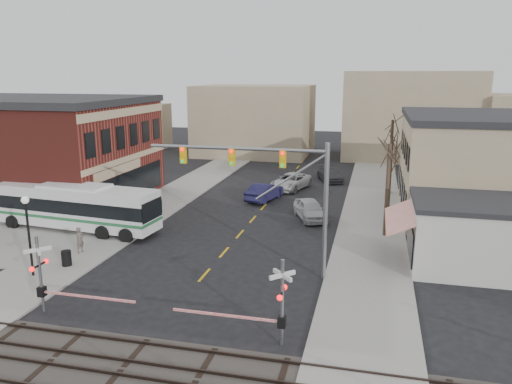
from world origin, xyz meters
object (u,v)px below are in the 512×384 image
transit_bus (76,206)px  car_b (264,192)px  rr_crossing_west (48,276)px  pedestrian_near (80,240)px  pedestrian_far (91,219)px  car_d (330,174)px  street_lamp (27,220)px  car_c (291,182)px  rr_crossing_east (272,303)px  car_a (310,209)px  trash_bin (66,258)px  traffic_signal_mast (276,180)px

transit_bus → car_b: bearing=46.0°
rr_crossing_west → pedestrian_near: rr_crossing_west is taller
pedestrian_near → pedestrian_far: 4.90m
transit_bus → car_d: size_ratio=2.61×
car_d → street_lamp: bearing=-134.3°
street_lamp → car_c: (10.89, 26.27, -2.70)m
rr_crossing_east → pedestrian_near: (-14.68, 8.06, -0.98)m
street_lamp → pedestrian_far: street_lamp is taller
rr_crossing_east → car_a: size_ratio=1.16×
rr_crossing_west → car_a: rr_crossing_west is taller
trash_bin → traffic_signal_mast: bearing=8.8°
street_lamp → car_b: street_lamp is taller
car_a → car_c: size_ratio=0.84×
transit_bus → car_d: transit_bus is taller
rr_crossing_east → trash_bin: size_ratio=5.93×
traffic_signal_mast → rr_crossing_west: size_ratio=1.90×
rr_crossing_west → pedestrian_near: bearing=112.9°
rr_crossing_east → pedestrian_far: 20.84m
car_c → car_d: car_c is taller
transit_bus → pedestrian_far: (1.26, -0.12, -0.88)m
rr_crossing_west → car_b: 25.37m
car_a → pedestrian_near: pedestrian_near is taller
transit_bus → rr_crossing_east: bearing=-35.4°
rr_crossing_east → car_a: 19.88m
traffic_signal_mast → car_b: size_ratio=2.14×
rr_crossing_east → street_lamp: size_ratio=1.17×
car_a → car_c: car_a is taller
rr_crossing_east → street_lamp: bearing=165.4°
trash_bin → pedestrian_far: bearing=109.5°
car_a → car_d: size_ratio=0.95×
traffic_signal_mast → car_c: traffic_signal_mast is taller
car_a → car_b: (-5.02, 5.20, -0.01)m
traffic_signal_mast → car_a: size_ratio=2.20×
trash_bin → car_c: (9.88, 24.42, 0.21)m
trash_bin → pedestrian_near: size_ratio=0.55×
transit_bus → rr_crossing_east: (17.86, -12.68, 0.06)m
rr_crossing_west → pedestrian_far: 13.39m
traffic_signal_mast → pedestrian_far: (-15.15, 4.78, -4.75)m
rr_crossing_east → car_b: rr_crossing_east is taller
car_b → pedestrian_far: pedestrian_far is taller
trash_bin → pedestrian_far: pedestrian_far is taller
car_b → pedestrian_far: 16.39m
street_lamp → pedestrian_far: 9.07m
car_b → traffic_signal_mast: bearing=119.1°
traffic_signal_mast → car_b: bearing=104.6°
traffic_signal_mast → pedestrian_near: bearing=178.8°
transit_bus → trash_bin: (3.66, -6.88, -1.31)m
car_c → pedestrian_far: size_ratio=3.21×
trash_bin → transit_bus: bearing=118.0°
pedestrian_near → car_c: bearing=-9.2°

